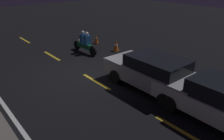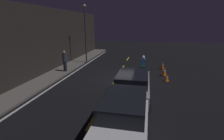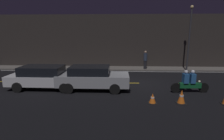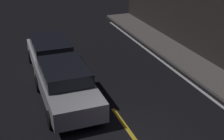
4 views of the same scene
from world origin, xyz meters
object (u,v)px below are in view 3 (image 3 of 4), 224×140
Objects in this scene: street_lamp at (189,36)px; traffic_cone_near at (153,98)px; sedan_white at (45,77)px; motorcycle at (189,82)px; traffic_cone_mid at (181,97)px; hatchback_silver at (93,77)px; pedestrian at (145,60)px.

traffic_cone_near is at bearing -120.69° from street_lamp.
sedan_white is 6.72m from traffic_cone_near.
sedan_white is at bearing 173.75° from motorcycle.
sedan_white is 2.06× the size of motorcycle.
sedan_white is 0.80× the size of street_lamp.
street_lamp reaches higher than motorcycle.
street_lamp is at bearing 59.31° from traffic_cone_near.
traffic_cone_near is 1.43m from traffic_cone_mid.
hatchback_silver is 7.24m from pedestrian.
motorcycle is at bearing -4.00° from hatchback_silver.
hatchback_silver reaches higher than motorcycle.
traffic_cone_mid is 0.12× the size of street_lamp.
sedan_white is at bearing 164.58° from traffic_cone_mid.
sedan_white reaches higher than motorcycle.
hatchback_silver is 0.76× the size of street_lamp.
traffic_cone_near is at bearing -32.60° from hatchback_silver.
street_lamp is at bearing 67.55° from motorcycle.
traffic_cone_near is at bearing -147.92° from motorcycle.
pedestrian reaches higher than sedan_white.
traffic_cone_near is 8.16m from pedestrian.
motorcycle reaches higher than traffic_cone_mid.
traffic_cone_mid is (4.75, -2.09, -0.43)m from hatchback_silver.
hatchback_silver is at bearing -124.61° from pedestrian.
pedestrian reaches higher than traffic_cone_near.
pedestrian is (-0.64, 8.04, 0.66)m from traffic_cone_mid.
street_lamp reaches higher than sedan_white.
sedan_white is 3.01m from hatchback_silver.
traffic_cone_near is (-2.43, -1.72, -0.39)m from motorcycle.
pedestrian is 4.33m from street_lamp.
pedestrian is at bearing 40.29° from sedan_white.
street_lamp is (10.79, 5.32, 2.48)m from sedan_white.
motorcycle is 1.30× the size of pedestrian.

